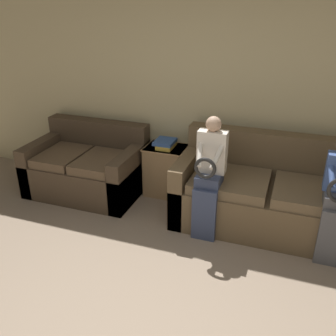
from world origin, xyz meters
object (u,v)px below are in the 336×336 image
(couch_side, at_px, (88,168))
(book_stack, at_px, (166,144))
(couch_main, at_px, (270,196))
(child_left_seated, at_px, (209,174))
(side_shelf, at_px, (166,170))

(couch_side, bearing_deg, book_stack, 14.11)
(couch_main, distance_m, book_stack, 1.38)
(child_left_seated, bearing_deg, book_stack, 136.58)
(couch_side, relative_size, child_left_seated, 1.09)
(couch_side, bearing_deg, couch_main, -0.82)
(couch_side, height_order, side_shelf, couch_side)
(couch_side, bearing_deg, side_shelf, 14.59)
(couch_side, relative_size, book_stack, 4.89)
(book_stack, bearing_deg, side_shelf, 91.30)
(couch_side, height_order, child_left_seated, child_left_seated)
(couch_main, height_order, side_shelf, couch_main)
(couch_main, distance_m, side_shelf, 1.34)
(couch_main, xyz_separation_m, book_stack, (-1.31, 0.28, 0.34))
(couch_side, height_order, book_stack, couch_side)
(couch_main, relative_size, child_left_seated, 1.60)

